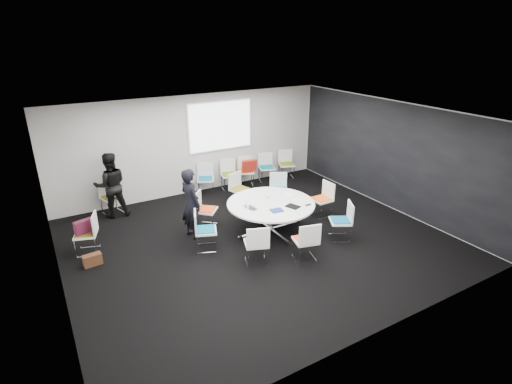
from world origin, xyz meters
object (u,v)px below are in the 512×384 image
chair_ring_f (256,251)px  chair_back_d (267,173)px  chair_ring_b (278,196)px  chair_ring_d (206,216)px  chair_person_back (112,203)px  chair_ring_e (206,237)px  chair_back_a (206,185)px  chair_ring_g (305,248)px  chair_back_b (229,180)px  brown_bag (92,260)px  conference_table (271,211)px  laptop (252,207)px  cup (268,197)px  chair_back_e (286,169)px  person_back (111,185)px  chair_back_c (246,177)px  chair_ring_h (340,228)px  person_main (191,203)px  chair_spare_left (88,241)px  chair_ring_a (322,206)px  chair_ring_c (240,195)px  maroon_bag (84,226)px

chair_ring_f → chair_back_d: 4.76m
chair_ring_b → chair_ring_d: 2.20m
chair_person_back → chair_ring_e: bearing=99.0°
chair_back_a → chair_ring_g: bearing=117.6°
chair_ring_b → chair_ring_e: same height
chair_back_b → brown_bag: size_ratio=2.44×
conference_table → chair_back_a: bearing=97.2°
laptop → cup: bearing=-75.3°
chair_ring_d → chair_person_back: (-1.78, 1.93, 0.00)m
chair_ring_d → chair_back_e: (3.62, 1.93, 0.00)m
person_back → cup: 3.95m
chair_back_b → chair_back_c: (0.57, 0.02, 0.00)m
chair_ring_h → person_main: person_main is taller
chair_ring_b → chair_spare_left: 4.84m
chair_ring_h → chair_back_d: size_ratio=1.00×
chair_back_d → chair_person_back: size_ratio=1.00×
conference_table → chair_ring_e: size_ratio=2.29×
chair_back_e → chair_ring_a: bearing=93.5°
chair_ring_c → chair_back_b: bearing=-120.2°
chair_ring_c → chair_ring_e: same height
chair_ring_e → chair_back_e: bearing=146.8°
chair_ring_c → chair_spare_left: same height
chair_ring_c → brown_bag: bearing=-0.6°
chair_ring_b → brown_bag: chair_ring_b is taller
person_back → chair_ring_b: bearing=163.8°
chair_ring_e → chair_back_e: 4.97m
chair_ring_b → chair_ring_e: (-2.62, -1.15, 0.00)m
conference_table → chair_spare_left: chair_spare_left is taller
laptop → maroon_bag: bearing=62.0°
chair_ring_h → cup: bearing=67.5°
chair_spare_left → maroon_bag: chair_spare_left is taller
chair_ring_c → chair_person_back: size_ratio=1.00×
chair_back_e → chair_back_c: bearing=18.3°
chair_ring_c → maroon_bag: 4.03m
chair_ring_h → laptop: 2.04m
chair_ring_g → chair_back_b: (0.44, 4.34, 0.00)m
chair_back_d → cup: bearing=76.6°
person_back → brown_bag: 2.45m
conference_table → chair_ring_f: 1.44m
maroon_bag → chair_person_back: bearing=63.6°
conference_table → chair_back_e: bearing=50.2°
chair_back_a → laptop: 2.98m
person_main → laptop: (1.17, -0.71, -0.07)m
maroon_bag → chair_back_d: bearing=17.9°
chair_back_a → laptop: bearing=110.8°
chair_back_e → brown_bag: size_ratio=2.44×
chair_person_back → brown_bag: 2.51m
chair_ring_b → chair_ring_f: bearing=77.7°
chair_ring_g → chair_back_c: 4.47m
cup → chair_ring_d: bearing=150.9°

